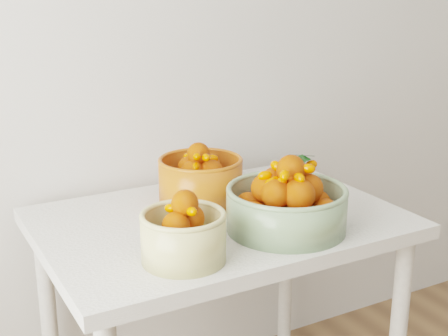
% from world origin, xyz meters
% --- Properties ---
extents(table, '(1.00, 0.70, 0.75)m').
position_xyz_m(table, '(-0.37, 1.60, 0.65)').
color(table, silver).
rests_on(table, ground).
extents(bowl_cream, '(0.21, 0.21, 0.18)m').
position_xyz_m(bowl_cream, '(-0.58, 1.39, 0.82)').
color(bowl_cream, '#CCBE7C').
rests_on(bowl_cream, table).
extents(bowl_green, '(0.42, 0.42, 0.21)m').
position_xyz_m(bowl_green, '(-0.26, 1.43, 0.82)').
color(bowl_green, gray).
rests_on(bowl_green, table).
extents(bowl_orange, '(0.33, 0.33, 0.18)m').
position_xyz_m(bowl_orange, '(-0.36, 1.74, 0.82)').
color(bowl_orange, '#C14F16').
rests_on(bowl_orange, table).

